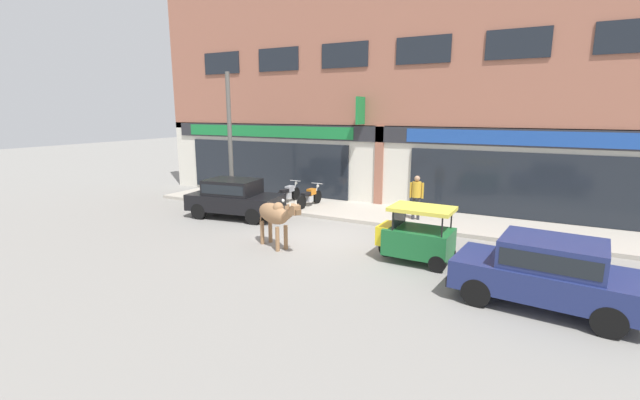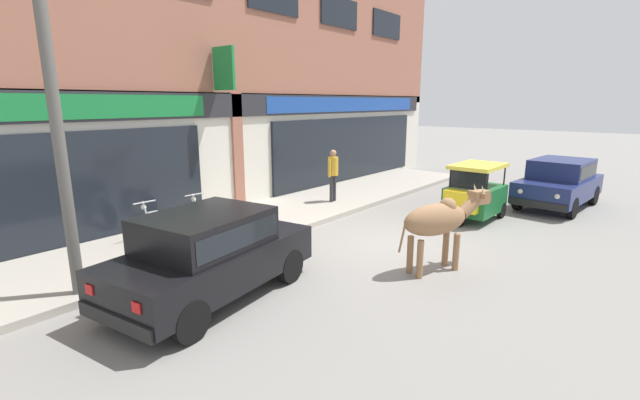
% 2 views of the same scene
% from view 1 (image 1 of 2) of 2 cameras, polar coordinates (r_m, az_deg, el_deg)
% --- Properties ---
extents(ground_plane, '(90.00, 90.00, 0.00)m').
position_cam_1_polar(ground_plane, '(13.71, 0.12, -5.12)').
color(ground_plane, gray).
extents(sidewalk, '(19.00, 2.98, 0.14)m').
position_cam_1_polar(sidewalk, '(16.93, 5.98, -1.66)').
color(sidewalk, '#A8A093').
rests_on(sidewalk, ground).
extents(shop_building, '(23.00, 1.40, 10.40)m').
position_cam_1_polar(shop_building, '(18.13, 8.48, 14.91)').
color(shop_building, '#9E604C').
rests_on(shop_building, ground).
extents(cow, '(2.00, 1.15, 1.61)m').
position_cam_1_polar(cow, '(12.62, -6.01, -1.95)').
color(cow, '#936B47').
rests_on(cow, ground).
extents(car_0, '(3.72, 1.92, 1.46)m').
position_cam_1_polar(car_0, '(9.97, 28.02, -8.21)').
color(car_0, black).
rests_on(car_0, ground).
extents(car_1, '(3.76, 2.07, 1.46)m').
position_cam_1_polar(car_1, '(16.53, -11.36, 0.49)').
color(car_1, black).
rests_on(car_1, ground).
extents(auto_rickshaw, '(2.01, 1.21, 1.52)m').
position_cam_1_polar(auto_rickshaw, '(11.77, 12.69, -4.94)').
color(auto_rickshaw, black).
rests_on(auto_rickshaw, ground).
extents(motorcycle_0, '(0.52, 1.81, 0.88)m').
position_cam_1_polar(motorcycle_0, '(18.31, -4.29, 0.85)').
color(motorcycle_0, black).
rests_on(motorcycle_0, sidewalk).
extents(motorcycle_1, '(0.52, 1.81, 0.88)m').
position_cam_1_polar(motorcycle_1, '(17.59, -1.38, 0.42)').
color(motorcycle_1, black).
rests_on(motorcycle_1, sidewalk).
extents(pedestrian, '(0.50, 0.32, 1.60)m').
position_cam_1_polar(pedestrian, '(15.67, 12.75, 0.95)').
color(pedestrian, '#2D2D33').
rests_on(pedestrian, sidewalk).
extents(utility_pole, '(0.18, 0.18, 5.41)m').
position_cam_1_polar(utility_pole, '(18.40, -11.91, 7.97)').
color(utility_pole, '#595651').
rests_on(utility_pole, sidewalk).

